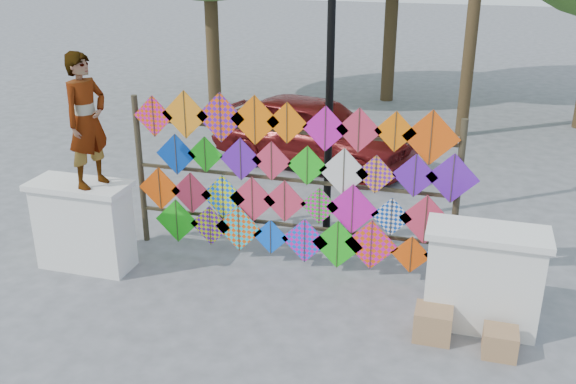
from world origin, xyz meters
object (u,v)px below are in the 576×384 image
object	(u,v)px
vendor_woman	(87,121)
sedan	(314,131)
lamppost	(330,62)
kite_rack	(293,184)

from	to	relation	value
vendor_woman	sedan	world-z (taller)	vendor_woman
vendor_woman	lamppost	xyz separation A→B (m)	(2.75, 2.20, 0.51)
vendor_woman	lamppost	bearing A→B (deg)	-36.41
kite_rack	vendor_woman	world-z (taller)	vendor_woman
vendor_woman	sedan	bearing A→B (deg)	-4.19
lamppost	kite_rack	bearing A→B (deg)	-99.47
kite_rack	vendor_woman	size ratio (longest dim) A/B	2.75
kite_rack	lamppost	xyz separation A→B (m)	(0.21, 1.28, 1.47)
kite_rack	lamppost	world-z (taller)	lamppost
sedan	kite_rack	bearing A→B (deg)	-156.06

